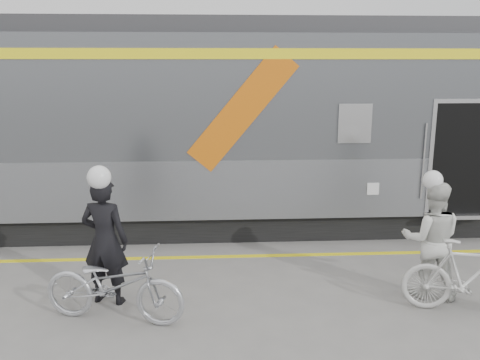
{
  "coord_description": "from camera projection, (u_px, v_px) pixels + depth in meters",
  "views": [
    {
      "loc": [
        -0.73,
        -6.17,
        3.31
      ],
      "look_at": [
        -0.28,
        1.6,
        1.5
      ],
      "focal_mm": 38.0,
      "sensor_mm": 36.0,
      "label": 1
    }
  ],
  "objects": [
    {
      "name": "helmet_woman",
      "position": [
        437.0,
        172.0,
        6.99
      ],
      "size": [
        0.27,
        0.27,
        0.27
      ],
      "primitive_type": "sphere",
      "color": "white",
      "rests_on": "woman"
    },
    {
      "name": "helmet_man",
      "position": [
        100.0,
        165.0,
        6.75
      ],
      "size": [
        0.31,
        0.31,
        0.31
      ],
      "primitive_type": "sphere",
      "color": "white",
      "rests_on": "man"
    },
    {
      "name": "man",
      "position": [
        105.0,
        241.0,
        6.99
      ],
      "size": [
        0.75,
        0.58,
        1.81
      ],
      "primitive_type": "imported",
      "rotation": [
        0.0,
        0.0,
        2.89
      ],
      "color": "black",
      "rests_on": "ground"
    },
    {
      "name": "ground",
      "position": [
        268.0,
        316.0,
        6.79
      ],
      "size": [
        90.0,
        90.0,
        0.0
      ],
      "primitive_type": "plane",
      "color": "slate",
      "rests_on": "ground"
    },
    {
      "name": "bicycle_right",
      "position": [
        469.0,
        277.0,
        6.77
      ],
      "size": [
        1.78,
        0.91,
        1.03
      ],
      "primitive_type": "imported",
      "rotation": [
        0.0,
        0.0,
        1.31
      ],
      "color": "#B8B8B4",
      "rests_on": "ground"
    },
    {
      "name": "woman",
      "position": [
        431.0,
        240.0,
        7.21
      ],
      "size": [
        0.96,
        0.83,
        1.7
      ],
      "primitive_type": "imported",
      "rotation": [
        0.0,
        0.0,
        2.88
      ],
      "color": "silver",
      "rests_on": "ground"
    },
    {
      "name": "train",
      "position": [
        325.0,
        124.0,
        10.49
      ],
      "size": [
        24.0,
        3.17,
        4.1
      ],
      "color": "black",
      "rests_on": "ground"
    },
    {
      "name": "bicycle_left",
      "position": [
        114.0,
        285.0,
        6.56
      ],
      "size": [
        2.01,
        1.11,
        1.0
      ],
      "primitive_type": "imported",
      "rotation": [
        0.0,
        0.0,
        1.32
      ],
      "color": "#B3B5BB",
      "rests_on": "ground"
    },
    {
      "name": "safety_strip",
      "position": [
        254.0,
        256.0,
        8.88
      ],
      "size": [
        24.0,
        0.12,
        0.01
      ],
      "primitive_type": "cube",
      "color": "yellow",
      "rests_on": "ground"
    }
  ]
}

